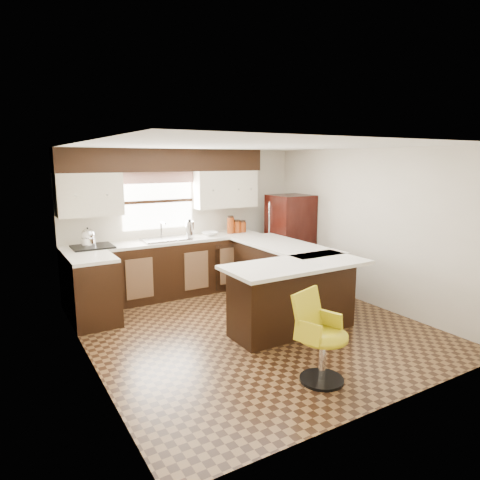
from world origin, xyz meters
TOP-DOWN VIEW (x-y plane):
  - floor at (0.00, 0.00)m, footprint 4.40×4.40m
  - ceiling at (0.00, 0.00)m, footprint 4.40×4.40m
  - wall_back at (0.00, 2.20)m, footprint 4.40×0.00m
  - wall_front at (0.00, -2.20)m, footprint 4.40×0.00m
  - wall_left at (-2.10, 0.00)m, footprint 0.00×4.40m
  - wall_right at (2.10, 0.00)m, footprint 0.00×4.40m
  - base_cab_back at (-0.45, 1.90)m, footprint 3.30×0.60m
  - base_cab_left at (-1.80, 1.25)m, footprint 0.60×0.70m
  - counter_back at (-0.45, 1.90)m, footprint 3.30×0.60m
  - counter_left at (-1.80, 1.25)m, footprint 0.60×0.70m
  - soffit at (-0.40, 2.03)m, footprint 3.40×0.35m
  - upper_cab_left at (-1.62, 2.03)m, footprint 0.94×0.35m
  - upper_cab_right at (0.68, 2.03)m, footprint 1.14×0.35m
  - window_pane at (-0.50, 2.18)m, footprint 1.20×0.02m
  - valance at (-0.50, 2.14)m, footprint 1.30×0.06m
  - sink at (-0.50, 1.88)m, footprint 0.75×0.45m
  - dishwasher at (0.55, 1.61)m, footprint 0.58×0.03m
  - cooktop at (-1.65, 1.88)m, footprint 0.58×0.50m
  - peninsula_long at (0.90, 0.62)m, footprint 0.60×1.95m
  - peninsula_return at (0.38, -0.35)m, footprint 1.65×0.60m
  - counter_pen_long at (0.95, 0.62)m, footprint 0.84×1.95m
  - counter_pen_return at (0.35, -0.44)m, footprint 1.89×0.84m
  - refrigerator at (1.73, 1.51)m, footprint 0.69×0.66m
  - bar_chair at (-0.16, -1.55)m, footprint 0.63×0.63m
  - kettle at (-1.70, 1.88)m, footprint 0.21×0.21m
  - percolator at (-0.06, 1.90)m, footprint 0.14×0.14m
  - mixing_bowl at (0.31, 1.90)m, footprint 0.27×0.27m
  - canister_large at (0.73, 1.92)m, footprint 0.13×0.13m
  - canister_med at (0.86, 1.92)m, footprint 0.14×0.14m
  - canister_small at (0.97, 1.92)m, footprint 0.14×0.14m

SIDE VIEW (x-z plane):
  - floor at x=0.00m, z-range 0.00..0.00m
  - dishwasher at x=0.55m, z-range 0.04..0.82m
  - base_cab_back at x=-0.45m, z-range 0.00..0.90m
  - base_cab_left at x=-1.80m, z-range 0.00..0.90m
  - peninsula_long at x=0.90m, z-range 0.00..0.90m
  - peninsula_return at x=0.38m, z-range 0.00..0.90m
  - bar_chair at x=-0.16m, z-range 0.00..0.93m
  - refrigerator at x=1.73m, z-range 0.00..1.61m
  - counter_back at x=-0.45m, z-range 0.90..0.94m
  - counter_left at x=-1.80m, z-range 0.90..0.94m
  - counter_pen_long at x=0.95m, z-range 0.90..0.94m
  - counter_pen_return at x=0.35m, z-range 0.90..0.94m
  - cooktop at x=-1.65m, z-range 0.94..0.97m
  - sink at x=-0.50m, z-range 0.95..0.98m
  - mixing_bowl at x=0.31m, z-range 0.95..1.01m
  - canister_small at x=0.97m, z-range 0.95..1.13m
  - canister_med at x=0.86m, z-range 0.95..1.15m
  - percolator at x=-0.06m, z-range 0.95..1.22m
  - canister_large at x=0.73m, z-range 0.95..1.23m
  - kettle at x=-1.70m, z-range 0.97..1.25m
  - wall_back at x=0.00m, z-range -1.00..3.40m
  - wall_front at x=0.00m, z-range -1.00..3.40m
  - wall_left at x=-2.10m, z-range -1.00..3.40m
  - wall_right at x=2.10m, z-range -1.00..3.40m
  - window_pane at x=-0.50m, z-range 1.10..2.00m
  - upper_cab_left at x=-1.62m, z-range 1.40..2.04m
  - upper_cab_right at x=0.68m, z-range 1.40..2.04m
  - valance at x=-0.50m, z-range 1.85..2.03m
  - soffit at x=-0.40m, z-range 2.04..2.40m
  - ceiling at x=0.00m, z-range 2.40..2.40m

